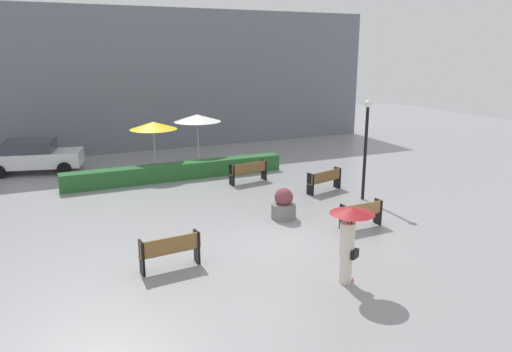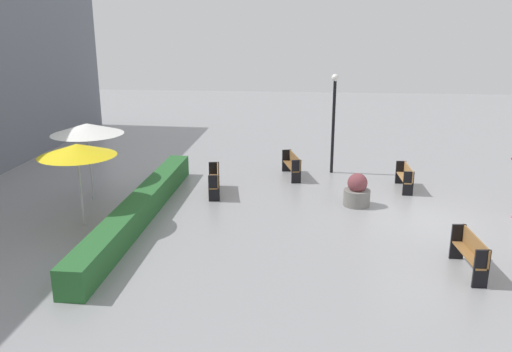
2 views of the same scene
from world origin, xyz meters
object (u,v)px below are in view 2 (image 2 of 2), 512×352
at_px(bench_far_right, 292,164).
at_px(bench_near_left, 471,251).
at_px(bench_back_row, 215,179).
at_px(patio_umbrella_white, 87,129).
at_px(planter_pot, 357,192).
at_px(lamp_post, 334,113).
at_px(patio_umbrella_yellow, 77,150).
at_px(bench_near_right, 405,176).

distance_m(bench_far_right, bench_near_left, 8.90).
bearing_deg(bench_near_left, bench_far_right, 30.27).
bearing_deg(bench_near_left, bench_back_row, 52.77).
bearing_deg(patio_umbrella_white, planter_pot, -88.47).
xyz_separation_m(lamp_post, patio_umbrella_yellow, (-6.46, 7.47, -0.09)).
height_order(bench_near_right, bench_back_row, bench_back_row).
xyz_separation_m(patio_umbrella_yellow, patio_umbrella_white, (2.36, 0.69, 0.13)).
bearing_deg(bench_back_row, patio_umbrella_yellow, 135.46).
xyz_separation_m(bench_near_right, patio_umbrella_white, (-2.15, 10.68, 1.91)).
bearing_deg(bench_near_right, bench_back_row, 99.57).
bearing_deg(bench_back_row, patio_umbrella_white, 104.33).
bearing_deg(patio_umbrella_yellow, planter_pot, -72.32).
xyz_separation_m(bench_back_row, patio_umbrella_white, (-1.03, 4.02, 1.88)).
bearing_deg(lamp_post, patio_umbrella_white, 116.70).
distance_m(bench_back_row, patio_umbrella_white, 4.55).
bearing_deg(bench_near_right, bench_far_right, 73.86).
relative_size(bench_back_row, patio_umbrella_white, 0.71).
bearing_deg(patio_umbrella_white, bench_near_right, -78.62).
distance_m(bench_far_right, lamp_post, 2.53).
height_order(bench_back_row, patio_umbrella_white, patio_umbrella_white).
bearing_deg(bench_back_row, planter_pot, -99.34).
height_order(bench_near_right, patio_umbrella_yellow, patio_umbrella_yellow).
bearing_deg(bench_far_right, bench_back_row, 131.49).
height_order(bench_near_left, planter_pot, planter_pot).
relative_size(bench_far_right, lamp_post, 0.46).
xyz_separation_m(planter_pot, patio_umbrella_white, (-0.24, 8.82, 1.95)).
bearing_deg(planter_pot, bench_back_row, 80.66).
bearing_deg(bench_near_left, bench_near_right, 3.69).
xyz_separation_m(bench_near_right, bench_back_row, (-1.12, 6.67, 0.03)).
relative_size(lamp_post, patio_umbrella_white, 1.49).
xyz_separation_m(planter_pot, patio_umbrella_yellow, (-2.59, 8.13, 1.82)).
bearing_deg(bench_near_right, planter_pot, 135.81).
bearing_deg(patio_umbrella_yellow, lamp_post, -49.14).
distance_m(bench_near_right, bench_back_row, 6.76).
xyz_separation_m(bench_near_right, bench_far_right, (1.18, 4.07, 0.02)).
height_order(bench_far_right, lamp_post, lamp_post).
bearing_deg(bench_far_right, patio_umbrella_yellow, 133.79).
bearing_deg(planter_pot, patio_umbrella_yellow, 107.68).
relative_size(bench_far_right, bench_near_left, 1.07).
bearing_deg(lamp_post, bench_back_row, 126.62).
height_order(bench_near_right, planter_pot, planter_pot).
bearing_deg(bench_far_right, bench_near_right, -106.14).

